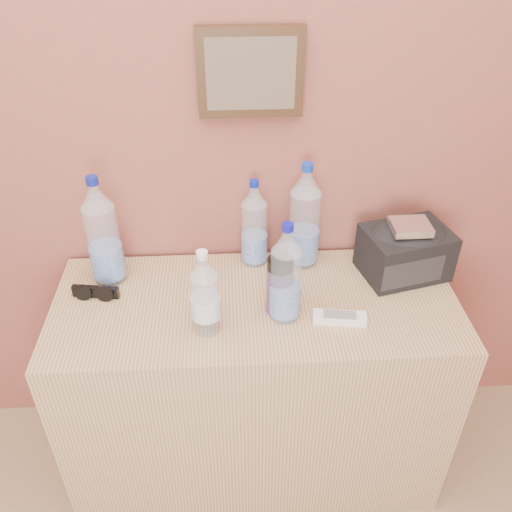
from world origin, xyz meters
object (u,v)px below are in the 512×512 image
at_px(pet_large_d, 286,277).
at_px(foil_packet, 410,227).
at_px(ac_remote, 339,318).
at_px(sunglasses, 96,292).
at_px(pet_large_c, 304,221).
at_px(pet_large_a, 103,237).
at_px(pet_small, 205,297).
at_px(nalgene_bottle, 280,285).
at_px(pet_large_b, 254,227).
at_px(toiletry_bag, 405,250).
at_px(dresser, 256,387).

bearing_deg(pet_large_d, foil_packet, 22.67).
bearing_deg(pet_large_d, ac_remote, -11.77).
bearing_deg(sunglasses, pet_large_c, 20.86).
height_order(pet_large_d, ac_remote, pet_large_d).
bearing_deg(pet_large_d, sunglasses, 168.23).
bearing_deg(ac_remote, pet_large_c, 111.55).
xyz_separation_m(pet_large_a, pet_large_d, (0.54, -0.21, -0.02)).
relative_size(pet_large_c, pet_small, 1.34).
bearing_deg(pet_large_a, pet_large_c, 5.18).
xyz_separation_m(pet_large_c, nalgene_bottle, (-0.10, -0.24, -0.06)).
bearing_deg(pet_small, pet_large_b, 64.49).
bearing_deg(pet_large_c, pet_small, -135.36).
height_order(toiletry_bag, foil_packet, foil_packet).
bearing_deg(pet_large_b, pet_large_a, -171.54).
relative_size(nalgene_bottle, foil_packet, 1.65).
relative_size(pet_large_d, toiletry_bag, 1.22).
height_order(pet_small, nalgene_bottle, pet_small).
relative_size(pet_large_a, toiletry_bag, 1.40).
xyz_separation_m(pet_large_a, pet_small, (0.32, -0.25, -0.04)).
xyz_separation_m(ac_remote, foil_packet, (0.24, 0.20, 0.18)).
height_order(pet_small, foil_packet, pet_small).
relative_size(pet_large_a, pet_large_b, 1.21).
bearing_deg(pet_large_a, toiletry_bag, -1.24).
bearing_deg(pet_large_d, pet_large_c, 72.00).
relative_size(pet_large_c, toiletry_bag, 1.38).
height_order(pet_large_c, foil_packet, pet_large_c).
relative_size(pet_large_a, nalgene_bottle, 1.89).
xyz_separation_m(pet_large_a, foil_packet, (0.94, -0.04, 0.03)).
relative_size(dresser, toiletry_bag, 4.74).
bearing_deg(toiletry_bag, ac_remote, -151.94).
distance_m(pet_small, ac_remote, 0.40).
distance_m(pet_large_a, sunglasses, 0.17).
bearing_deg(toiletry_bag, pet_small, -173.67).
height_order(pet_large_c, pet_large_d, pet_large_c).
height_order(sunglasses, toiletry_bag, toiletry_bag).
distance_m(dresser, pet_small, 0.54).
distance_m(pet_large_c, pet_small, 0.45).
bearing_deg(sunglasses, pet_large_b, 26.03).
height_order(pet_large_a, ac_remote, pet_large_a).
distance_m(pet_large_c, foil_packet, 0.33).
xyz_separation_m(pet_large_c, sunglasses, (-0.66, -0.15, -0.14)).
distance_m(pet_large_b, pet_large_c, 0.16).
relative_size(dresser, pet_large_b, 4.10).
relative_size(pet_large_b, pet_large_c, 0.84).
xyz_separation_m(pet_large_b, sunglasses, (-0.50, -0.16, -0.12)).
bearing_deg(sunglasses, pet_small, -17.12).
distance_m(pet_large_b, ac_remote, 0.41).
height_order(ac_remote, toiletry_bag, toiletry_bag).
bearing_deg(pet_large_a, nalgene_bottle, -19.08).
height_order(pet_large_d, foil_packet, pet_large_d).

